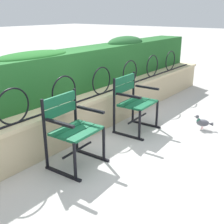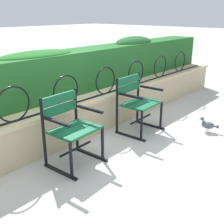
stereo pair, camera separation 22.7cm
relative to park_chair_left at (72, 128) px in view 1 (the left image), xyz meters
The scene contains 7 objects.
ground_plane 0.74m from the park_chair_left, 30.08° to the right, with size 60.00×60.00×0.00m, color #B7B5AF.
stone_wall 0.75m from the park_chair_left, 45.23° to the left, with size 8.03×0.41×0.53m.
iron_arch_fence 0.62m from the park_chair_left, 51.44° to the left, with size 7.47×0.02×0.42m.
hedge_row 1.17m from the park_chair_left, 62.13° to the left, with size 7.87×0.55×0.75m.
park_chair_left is the anchor object (origin of this frame).
park_chair_right 1.30m from the park_chair_left, ahead, with size 0.61×0.55×0.84m.
pigeon_near_chairs 2.17m from the park_chair_left, 23.63° to the right, with size 0.16×0.28×0.22m.
Camera 1 is at (-2.62, -1.89, 1.72)m, focal length 45.43 mm.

